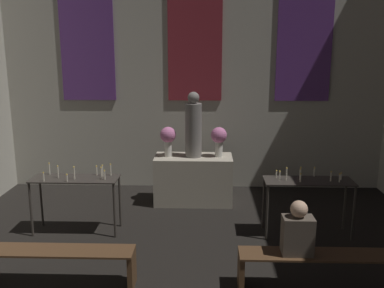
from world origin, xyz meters
The scene contains 10 objects.
wall_back centered at (0.00, 9.33, 2.86)m, with size 7.80×0.16×5.65m.
altar centered at (0.00, 8.33, 0.44)m, with size 1.42×0.69×0.89m.
statue centered at (0.00, 8.33, 1.43)m, with size 0.30×0.30×1.19m.
flower_vase_left centered at (-0.46, 8.33, 1.24)m, with size 0.29×0.29×0.55m.
flower_vase_right centered at (0.46, 8.33, 1.24)m, with size 0.29×0.29×0.55m.
candle_rack_left centered at (-1.79, 6.97, 0.76)m, with size 1.34×0.47×1.08m.
candle_rack_right centered at (1.79, 6.97, 0.76)m, with size 1.34×0.47×1.08m.
pew_back_left centered at (-1.58, 5.40, 0.34)m, with size 1.91×0.36×0.47m.
pew_back_right centered at (1.58, 5.40, 0.34)m, with size 1.91×0.36×0.47m.
person_seated centered at (1.31, 5.40, 0.75)m, with size 0.36×0.24×0.66m.
Camera 1 is at (0.22, 0.72, 2.85)m, focal length 40.00 mm.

